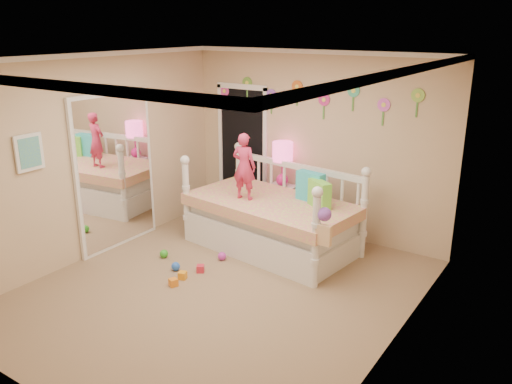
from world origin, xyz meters
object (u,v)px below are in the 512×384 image
Objects in this scene: child at (244,166)px; table_lamp at (283,157)px; nightstand at (282,207)px; daybed at (272,205)px.

child is 1.37× the size of table_lamp.
nightstand is at bearing -101.69° from child.
child is at bearing -146.30° from daybed.
daybed is 2.57× the size of child.
table_lamp is at bearing 117.29° from daybed.
child reaches higher than table_lamp.
table_lamp is (0.00, 0.00, 0.76)m from nightstand.
child reaches higher than nightstand.
child is 0.88m from table_lamp.
nightstand is (-0.27, 0.72, -0.29)m from daybed.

